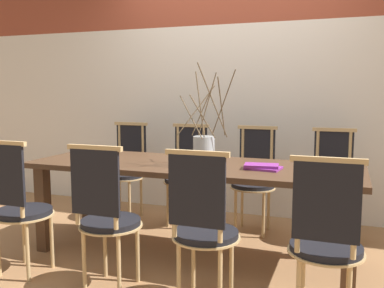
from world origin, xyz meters
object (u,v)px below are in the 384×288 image
Objects in this scene: vase_centerpiece at (204,149)px; chair_near_center at (203,225)px; book_stack at (262,167)px; chair_far_center at (254,176)px; dining_table at (192,176)px.

chair_near_center is at bearing -71.82° from vase_centerpiece.
chair_far_center is at bearing 105.54° from book_stack.
chair_far_center is 1.28× the size of vase_centerpiece.
vase_centerpiece is at bearing 73.66° from chair_far_center.
vase_centerpiece is 2.78× the size of book_stack.
chair_near_center is at bearing -65.44° from dining_table.
book_stack is at bearing 73.46° from chair_near_center.
chair_near_center and chair_far_center have the same top height.
book_stack reaches higher than dining_table.
chair_near_center is 1.28× the size of vase_centerpiece.
dining_table is at bearing 174.81° from book_stack.
book_stack is at bearing -3.97° from vase_centerpiece.
dining_table is 2.62× the size of chair_far_center.
chair_far_center is 3.55× the size of book_stack.
dining_table is 0.24m from vase_centerpiece.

